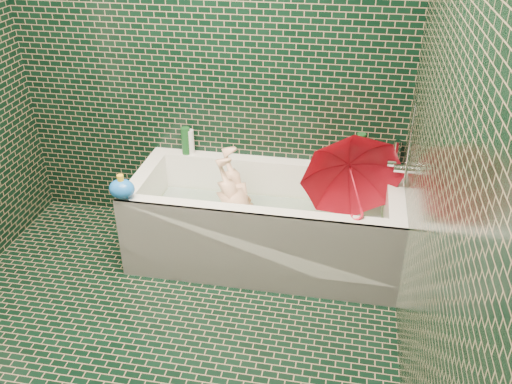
% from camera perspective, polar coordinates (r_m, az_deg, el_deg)
% --- Properties ---
extents(floor, '(2.80, 2.80, 0.00)m').
position_cam_1_polar(floor, '(3.04, -11.35, -16.92)').
color(floor, black).
rests_on(floor, ground).
extents(wall_back, '(2.80, 0.00, 2.80)m').
position_cam_1_polar(wall_back, '(3.54, -5.27, 14.51)').
color(wall_back, black).
rests_on(wall_back, floor).
extents(wall_right, '(0.00, 2.80, 2.80)m').
position_cam_1_polar(wall_right, '(2.14, 19.31, 2.10)').
color(wall_right, black).
rests_on(wall_right, floor).
extents(bathtub, '(1.70, 0.75, 0.55)m').
position_cam_1_polar(bathtub, '(3.54, 0.90, -3.99)').
color(bathtub, white).
rests_on(bathtub, floor).
extents(bath_mat, '(1.35, 0.47, 0.01)m').
position_cam_1_polar(bath_mat, '(3.58, 0.94, -4.57)').
color(bath_mat, '#47D32A').
rests_on(bath_mat, bathtub).
extents(water, '(1.48, 0.53, 0.00)m').
position_cam_1_polar(water, '(3.50, 0.96, -2.63)').
color(water, silver).
rests_on(water, bathtub).
extents(faucet, '(0.18, 0.19, 0.55)m').
position_cam_1_polar(faucet, '(3.25, 15.34, 2.99)').
color(faucet, silver).
rests_on(faucet, wall_right).
extents(child, '(0.92, 0.37, 0.41)m').
position_cam_1_polar(child, '(3.50, -1.55, -2.51)').
color(child, '#F3BB98').
rests_on(child, bathtub).
extents(umbrella, '(0.87, 0.77, 0.83)m').
position_cam_1_polar(umbrella, '(3.25, 10.41, 0.39)').
color(umbrella, red).
rests_on(umbrella, bathtub).
extents(soap_bottle_a, '(0.12, 0.12, 0.26)m').
position_cam_1_polar(soap_bottle_a, '(3.62, 13.80, 2.19)').
color(soap_bottle_a, white).
rests_on(soap_bottle_a, bathtub).
extents(soap_bottle_b, '(0.10, 0.10, 0.20)m').
position_cam_1_polar(soap_bottle_b, '(3.62, 14.14, 2.13)').
color(soap_bottle_b, '#541D6E').
rests_on(soap_bottle_b, bathtub).
extents(soap_bottle_c, '(0.17, 0.17, 0.17)m').
position_cam_1_polar(soap_bottle_c, '(3.61, 13.37, 2.10)').
color(soap_bottle_c, '#154A1E').
rests_on(soap_bottle_c, bathtub).
extents(bottle_right_tall, '(0.07, 0.07, 0.24)m').
position_cam_1_polar(bottle_right_tall, '(3.57, 10.90, 4.28)').
color(bottle_right_tall, '#154A1E').
rests_on(bottle_right_tall, bathtub).
extents(bottle_right_pump, '(0.06, 0.06, 0.20)m').
position_cam_1_polar(bottle_right_pump, '(3.61, 14.57, 3.73)').
color(bottle_right_pump, silver).
rests_on(bottle_right_pump, bathtub).
extents(bottle_left_tall, '(0.07, 0.07, 0.19)m').
position_cam_1_polar(bottle_left_tall, '(3.74, -7.40, 5.36)').
color(bottle_left_tall, '#154A1E').
rests_on(bottle_left_tall, bathtub).
extents(bottle_left_short, '(0.06, 0.06, 0.17)m').
position_cam_1_polar(bottle_left_short, '(3.74, -6.92, 5.28)').
color(bottle_left_short, white).
rests_on(bottle_left_short, bathtub).
extents(rubber_duck, '(0.13, 0.10, 0.10)m').
position_cam_1_polar(rubber_duck, '(3.63, 11.05, 3.36)').
color(rubber_duck, yellow).
rests_on(rubber_duck, bathtub).
extents(bath_toy, '(0.17, 0.14, 0.15)m').
position_cam_1_polar(bath_toy, '(3.28, -13.94, 0.36)').
color(bath_toy, blue).
rests_on(bath_toy, bathtub).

